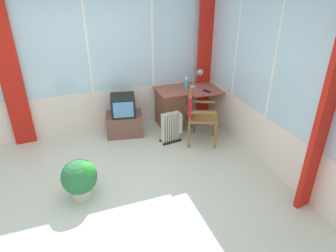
# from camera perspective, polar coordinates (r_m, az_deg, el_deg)

# --- Properties ---
(ground) EXTENTS (5.54, 4.85, 0.06)m
(ground) POSITION_cam_1_polar(r_m,az_deg,el_deg) (4.23, -9.47, -12.59)
(ground) COLOR beige
(north_window_panel) EXTENTS (4.54, 0.07, 2.69)m
(north_window_panel) POSITION_cam_1_polar(r_m,az_deg,el_deg) (5.37, -14.93, 12.28)
(north_window_panel) COLOR silver
(north_window_panel) RESTS_ON ground
(east_window_panel) EXTENTS (0.07, 3.85, 2.69)m
(east_window_panel) POSITION_cam_1_polar(r_m,az_deg,el_deg) (4.45, 19.65, 8.56)
(east_window_panel) COLOR silver
(east_window_panel) RESTS_ON ground
(curtain_north_left) EXTENTS (0.33, 0.08, 2.59)m
(curtain_north_left) POSITION_cam_1_polar(r_m,az_deg,el_deg) (5.35, -28.25, 9.35)
(curtain_north_left) COLOR red
(curtain_north_left) RESTS_ON ground
(curtain_corner) EXTENTS (0.33, 0.08, 2.59)m
(curtain_corner) POSITION_cam_1_polar(r_m,az_deg,el_deg) (5.86, 7.36, 13.69)
(curtain_corner) COLOR red
(curtain_corner) RESTS_ON ground
(curtain_east_far) EXTENTS (0.34, 0.11, 2.59)m
(curtain_east_far) POSITION_cam_1_polar(r_m,az_deg,el_deg) (3.71, 28.49, 2.30)
(curtain_east_far) COLOR red
(curtain_east_far) RESTS_ON ground
(desk) EXTENTS (1.13, 0.75, 0.73)m
(desk) POSITION_cam_1_polar(r_m,az_deg,el_deg) (5.65, 0.75, 3.61)
(desk) COLOR #984D40
(desk) RESTS_ON ground
(desk_lamp) EXTENTS (0.24, 0.21, 0.35)m
(desk_lamp) POSITION_cam_1_polar(r_m,az_deg,el_deg) (5.62, 5.89, 9.58)
(desk_lamp) COLOR #B2B7BC
(desk_lamp) RESTS_ON desk
(tv_remote) EXTENTS (0.10, 0.16, 0.02)m
(tv_remote) POSITION_cam_1_polar(r_m,az_deg,el_deg) (5.49, 7.45, 6.67)
(tv_remote) COLOR black
(tv_remote) RESTS_ON desk
(spray_bottle) EXTENTS (0.06, 0.06, 0.22)m
(spray_bottle) POSITION_cam_1_polar(r_m,az_deg,el_deg) (5.66, 3.54, 8.47)
(spray_bottle) COLOR #34BDCF
(spray_bottle) RESTS_ON desk
(wooden_armchair) EXTENTS (0.64, 0.63, 0.90)m
(wooden_armchair) POSITION_cam_1_polar(r_m,az_deg,el_deg) (5.03, 5.38, 2.90)
(wooden_armchair) COLOR olive
(wooden_armchair) RESTS_ON ground
(tv_on_stand) EXTENTS (0.71, 0.56, 0.75)m
(tv_on_stand) POSITION_cam_1_polar(r_m,az_deg,el_deg) (5.42, -8.45, 1.60)
(tv_on_stand) COLOR brown
(tv_on_stand) RESTS_ON ground
(space_heater) EXTENTS (0.40, 0.21, 0.55)m
(space_heater) POSITION_cam_1_polar(r_m,az_deg,el_deg) (5.15, 0.75, -0.18)
(space_heater) COLOR silver
(space_heater) RESTS_ON ground
(potted_plant) EXTENTS (0.46, 0.46, 0.55)m
(potted_plant) POSITION_cam_1_polar(r_m,az_deg,el_deg) (4.05, -16.52, -9.41)
(potted_plant) COLOR beige
(potted_plant) RESTS_ON ground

